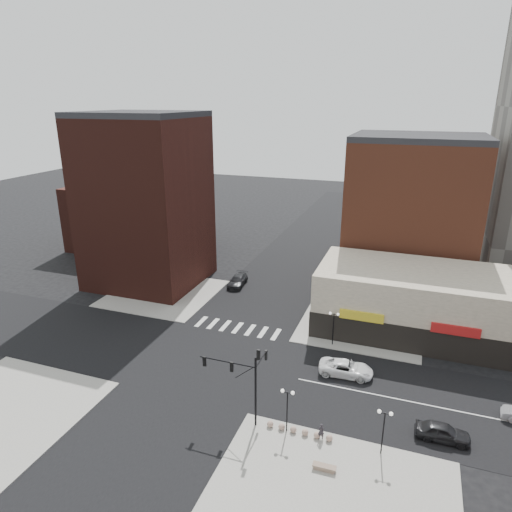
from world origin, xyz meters
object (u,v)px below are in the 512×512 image
(street_lamp_se_a, at_px, (287,400))
(street_lamp_se_b, at_px, (384,421))
(dark_sedan_north, at_px, (238,281))
(pedestrian, at_px, (321,431))
(street_lamp_ne, at_px, (334,320))
(dark_sedan_east, at_px, (443,432))
(traffic_signal, at_px, (247,374))
(white_suv, at_px, (346,368))
(stone_bench, at_px, (324,468))

(street_lamp_se_a, xyz_separation_m, street_lamp_se_b, (8.00, 0.00, 0.00))
(dark_sedan_north, relative_size, pedestrian, 3.52)
(street_lamp_ne, distance_m, dark_sedan_east, 17.30)
(traffic_signal, xyz_separation_m, white_suv, (7.23, 10.28, -4.18))
(street_lamp_ne, distance_m, white_suv, 6.58)
(dark_sedan_east, xyz_separation_m, stone_bench, (-8.74, -6.84, -0.42))
(white_suv, bearing_deg, street_lamp_se_b, -159.92)
(pedestrian, bearing_deg, street_lamp_se_b, 153.65)
(dark_sedan_north, bearing_deg, white_suv, -47.98)
(pedestrian, bearing_deg, street_lamp_ne, -109.19)
(dark_sedan_north, height_order, stone_bench, dark_sedan_north)
(street_lamp_se_a, distance_m, dark_sedan_east, 13.46)
(street_lamp_se_a, height_order, dark_sedan_north, street_lamp_se_a)
(street_lamp_ne, height_order, dark_sedan_north, street_lamp_ne)
(traffic_signal, relative_size, street_lamp_se_a, 1.87)
(stone_bench, bearing_deg, street_lamp_ne, 97.73)
(street_lamp_ne, bearing_deg, pedestrian, -82.84)
(white_suv, relative_size, stone_bench, 3.03)
(street_lamp_se_b, relative_size, dark_sedan_north, 0.77)
(white_suv, bearing_deg, street_lamp_se_a, 158.26)
(traffic_signal, xyz_separation_m, pedestrian, (6.77, -0.17, -4.07))
(street_lamp_se_a, height_order, stone_bench, street_lamp_se_a)
(white_suv, relative_size, pedestrian, 3.64)
(street_lamp_se_a, bearing_deg, dark_sedan_north, 119.20)
(dark_sedan_east, relative_size, dark_sedan_north, 0.83)
(traffic_signal, xyz_separation_m, stone_bench, (7.76, -3.47, -4.61))
(street_lamp_se_b, bearing_deg, traffic_signal, 179.18)
(street_lamp_se_b, xyz_separation_m, stone_bench, (-4.00, -3.30, -2.94))
(white_suv, distance_m, pedestrian, 10.45)
(street_lamp_se_b, bearing_deg, white_suv, 113.49)
(street_lamp_ne, relative_size, dark_sedan_north, 0.77)
(street_lamp_ne, xyz_separation_m, dark_sedan_east, (11.74, -12.46, -2.52))
(street_lamp_ne, bearing_deg, dark_sedan_north, 142.83)
(dark_sedan_north, xyz_separation_m, pedestrian, (19.27, -29.09, 0.10))
(street_lamp_se_b, bearing_deg, stone_bench, -140.49)
(dark_sedan_east, relative_size, stone_bench, 2.44)
(pedestrian, bearing_deg, dark_sedan_north, -82.83)
(street_lamp_ne, height_order, dark_sedan_east, street_lamp_ne)
(traffic_signal, distance_m, street_lamp_ne, 16.62)
(dark_sedan_north, bearing_deg, dark_sedan_east, -45.97)
(street_lamp_se_b, xyz_separation_m, pedestrian, (-4.99, 0.00, -2.40))
(street_lamp_ne, xyz_separation_m, stone_bench, (3.00, -19.30, -2.94))
(street_lamp_se_b, bearing_deg, pedestrian, 180.00)
(traffic_signal, bearing_deg, street_lamp_ne, 73.25)
(street_lamp_ne, xyz_separation_m, white_suv, (2.46, -5.56, -2.51))
(traffic_signal, height_order, street_lamp_ne, traffic_signal)
(street_lamp_se_b, xyz_separation_m, white_suv, (-4.54, 10.44, -2.51))
(street_lamp_se_a, relative_size, street_lamp_se_b, 1.00)
(street_lamp_ne, height_order, pedestrian, street_lamp_ne)
(street_lamp_ne, bearing_deg, stone_bench, -81.17)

